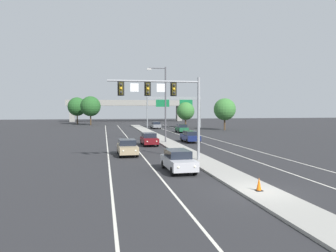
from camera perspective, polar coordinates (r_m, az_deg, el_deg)
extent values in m
plane|color=#28282B|center=(18.98, 15.81, -11.20)|extent=(260.00, 260.00, 0.00)
cube|color=#9E9B93|center=(35.68, 2.56, -4.29)|extent=(2.40, 110.00, 0.15)
cube|color=silver|center=(41.80, -6.02, -3.32)|extent=(0.14, 100.00, 0.01)
cube|color=silver|center=(43.65, 6.38, -3.05)|extent=(0.14, 100.00, 0.01)
cube|color=silver|center=(41.64, -10.55, -3.38)|extent=(0.14, 100.00, 0.01)
cube|color=silver|center=(44.75, 10.42, -2.93)|extent=(0.14, 100.00, 0.01)
cylinder|color=gray|center=(28.68, 5.36, 1.27)|extent=(0.24, 0.24, 7.20)
cylinder|color=gray|center=(27.90, -2.42, 7.81)|extent=(7.84, 0.16, 0.16)
cube|color=black|center=(28.20, 0.96, 6.44)|extent=(0.56, 0.06, 1.20)
cube|color=#38330F|center=(28.16, 0.98, 6.45)|extent=(0.32, 0.32, 1.00)
sphere|color=#282828|center=(28.01, 1.05, 7.12)|extent=(0.22, 0.22, 0.22)
sphere|color=#F2A819|center=(27.99, 1.05, 6.47)|extent=(0.22, 0.22, 0.22)
sphere|color=#282828|center=(27.98, 1.05, 5.81)|extent=(0.22, 0.22, 0.22)
cube|color=black|center=(27.81, -3.58, 6.48)|extent=(0.56, 0.06, 1.20)
cube|color=#38330F|center=(27.78, -3.57, 6.49)|extent=(0.32, 0.32, 1.00)
sphere|color=#282828|center=(27.63, -3.53, 7.17)|extent=(0.22, 0.22, 0.22)
sphere|color=#F2A819|center=(27.61, -3.52, 6.51)|extent=(0.22, 0.22, 0.22)
sphere|color=#282828|center=(27.59, -3.52, 5.84)|extent=(0.22, 0.22, 0.22)
cube|color=black|center=(27.61, -8.22, 6.48)|extent=(0.56, 0.06, 1.20)
cube|color=#38330F|center=(27.57, -8.22, 6.49)|extent=(0.32, 0.32, 1.00)
sphere|color=#282828|center=(27.42, -8.21, 7.18)|extent=(0.22, 0.22, 0.22)
sphere|color=#F2A819|center=(27.40, -8.20, 6.51)|extent=(0.22, 0.22, 0.22)
sphere|color=#282828|center=(27.38, -8.20, 5.84)|extent=(0.22, 0.22, 0.22)
cube|color=white|center=(27.93, -1.27, 6.68)|extent=(0.70, 0.04, 0.70)
cube|color=white|center=(27.64, -5.88, 6.70)|extent=(0.70, 0.04, 0.70)
cylinder|color=#4C4C51|center=(43.53, -0.44, 3.74)|extent=(0.20, 0.20, 10.00)
cylinder|color=#4C4C51|center=(43.66, -1.88, 10.05)|extent=(2.20, 0.12, 0.12)
cube|color=#B7B7B2|center=(43.48, -3.33, 9.88)|extent=(0.56, 0.28, 0.20)
cube|color=#B7B7BC|center=(24.20, 1.82, -6.38)|extent=(1.92, 4.45, 0.70)
cube|color=black|center=(24.32, 1.69, -4.83)|extent=(1.65, 2.42, 0.56)
sphere|color=#EAE5C6|center=(22.29, 4.69, -7.08)|extent=(0.18, 0.18, 0.18)
sphere|color=#EAE5C6|center=(21.97, 1.80, -7.21)|extent=(0.18, 0.18, 0.18)
cylinder|color=black|center=(23.06, 4.71, -7.74)|extent=(0.24, 0.65, 0.64)
cylinder|color=black|center=(22.64, 0.81, -7.93)|extent=(0.24, 0.65, 0.64)
cylinder|color=black|center=(25.89, 2.70, -6.54)|extent=(0.24, 0.65, 0.64)
cylinder|color=black|center=(25.52, -0.78, -6.68)|extent=(0.24, 0.65, 0.64)
cube|color=tan|center=(32.66, -7.11, -3.94)|extent=(1.88, 4.43, 0.70)
cube|color=black|center=(32.80, -7.15, -2.80)|extent=(1.63, 2.40, 0.56)
sphere|color=#EAE5C6|center=(30.56, -5.67, -4.32)|extent=(0.18, 0.18, 0.18)
sphere|color=#EAE5C6|center=(30.45, -7.83, -4.36)|extent=(0.18, 0.18, 0.18)
cylinder|color=black|center=(31.30, -5.40, -4.88)|extent=(0.23, 0.64, 0.64)
cylinder|color=black|center=(31.16, -8.33, -4.94)|extent=(0.23, 0.64, 0.64)
cylinder|color=black|center=(34.26, -5.99, -4.19)|extent=(0.23, 0.64, 0.64)
cylinder|color=black|center=(34.13, -8.67, -4.24)|extent=(0.23, 0.64, 0.64)
cube|color=#5B0F14|center=(41.14, -3.30, -2.48)|extent=(1.85, 4.42, 0.70)
cube|color=black|center=(41.30, -3.35, -1.58)|extent=(1.61, 2.39, 0.56)
sphere|color=#EAE5C6|center=(39.08, -1.99, -2.69)|extent=(0.18, 0.18, 0.18)
sphere|color=#EAE5C6|center=(38.90, -3.67, -2.72)|extent=(0.18, 0.18, 0.18)
cylinder|color=black|center=(39.83, -1.84, -3.16)|extent=(0.23, 0.64, 0.64)
cylinder|color=black|center=(39.59, -4.12, -3.21)|extent=(0.23, 0.64, 0.64)
cylinder|color=black|center=(42.77, -2.53, -2.73)|extent=(0.23, 0.64, 0.64)
cylinder|color=black|center=(42.54, -4.66, -2.77)|extent=(0.23, 0.64, 0.64)
cube|color=#141E4C|center=(45.02, 3.88, -2.00)|extent=(1.88, 4.43, 0.70)
cube|color=black|center=(44.76, 3.96, -1.22)|extent=(1.63, 2.41, 0.56)
sphere|color=#EAE5C6|center=(46.96, 2.46, -1.72)|extent=(0.18, 0.18, 0.18)
sphere|color=#EAE5C6|center=(47.27, 3.82, -1.70)|extent=(0.18, 0.18, 0.18)
cylinder|color=black|center=(46.29, 2.41, -2.29)|extent=(0.23, 0.64, 0.64)
cylinder|color=black|center=(46.71, 4.31, -2.25)|extent=(0.23, 0.64, 0.64)
cylinder|color=black|center=(43.40, 3.41, -2.65)|extent=(0.23, 0.64, 0.64)
cylinder|color=black|center=(43.86, 5.43, -2.60)|extent=(0.23, 0.64, 0.64)
cube|color=#195633|center=(63.24, 2.40, -0.53)|extent=(1.88, 4.43, 0.70)
cube|color=black|center=(62.99, 2.44, 0.03)|extent=(1.63, 2.40, 0.56)
sphere|color=#EAE5C6|center=(65.24, 1.49, -0.38)|extent=(0.18, 0.18, 0.18)
sphere|color=#EAE5C6|center=(65.49, 2.48, -0.37)|extent=(0.18, 0.18, 0.18)
cylinder|color=black|center=(64.56, 1.42, -0.77)|extent=(0.23, 0.64, 0.64)
cylinder|color=black|center=(64.90, 2.80, -0.75)|extent=(0.23, 0.64, 0.64)
cylinder|color=black|center=(61.63, 1.98, -0.95)|extent=(0.23, 0.64, 0.64)
cylinder|color=black|center=(61.99, 3.42, -0.93)|extent=(0.23, 0.64, 0.64)
cube|color=slate|center=(75.57, -2.18, 0.06)|extent=(1.91, 4.44, 0.70)
cube|color=black|center=(75.32, -2.15, 0.53)|extent=(1.64, 2.42, 0.56)
sphere|color=#EAE5C6|center=(77.61, -2.89, 0.17)|extent=(0.18, 0.18, 0.18)
sphere|color=#EAE5C6|center=(77.81, -2.05, 0.18)|extent=(0.18, 0.18, 0.18)
cylinder|color=black|center=(76.92, -2.96, -0.15)|extent=(0.24, 0.65, 0.64)
cylinder|color=black|center=(77.21, -1.79, -0.14)|extent=(0.24, 0.65, 0.64)
cylinder|color=black|center=(73.97, -2.57, -0.28)|extent=(0.24, 0.65, 0.64)
cylinder|color=black|center=(74.27, -1.36, -0.27)|extent=(0.24, 0.65, 0.64)
cube|color=black|center=(18.83, 15.57, -10.78)|extent=(0.36, 0.36, 0.04)
cone|color=orange|center=(18.75, 15.58, -9.68)|extent=(0.28, 0.28, 0.70)
cylinder|color=gray|center=(77.13, -3.63, 2.40)|extent=(0.28, 0.28, 7.50)
cylinder|color=gray|center=(79.88, 5.66, 2.42)|extent=(0.28, 0.28, 7.50)
cube|color=gray|center=(78.28, 1.10, 4.87)|extent=(13.00, 0.36, 0.70)
cube|color=#0F6033|center=(77.50, -0.94, 4.00)|extent=(3.20, 0.08, 1.70)
cube|color=#0F6033|center=(78.72, 3.17, 3.98)|extent=(3.20, 0.08, 1.70)
cube|color=gray|center=(119.12, -7.13, 3.80)|extent=(42.40, 6.40, 1.10)
cube|color=gray|center=(116.15, -7.03, 4.31)|extent=(42.40, 0.36, 0.90)
cube|color=gray|center=(119.32, -16.36, 2.07)|extent=(1.80, 2.40, 5.65)
cube|color=gray|center=(121.99, 1.92, 2.22)|extent=(1.80, 2.40, 5.65)
cylinder|color=#4C3823|center=(71.25, 9.85, 0.33)|extent=(0.36, 0.36, 2.59)
sphere|color=#387533|center=(71.17, 9.87, 2.89)|extent=(4.73, 4.73, 4.73)
cylinder|color=#4C3823|center=(93.30, -13.34, 1.07)|extent=(0.36, 0.36, 3.04)
sphere|color=#235623|center=(93.25, -13.37, 3.37)|extent=(5.57, 5.57, 5.57)
cylinder|color=#4C3823|center=(78.46, 3.08, 0.53)|extent=(0.36, 0.36, 2.33)
sphere|color=#387533|center=(78.38, 3.09, 2.62)|extent=(4.26, 4.26, 4.26)
cylinder|color=#4C3823|center=(100.52, -15.55, 1.17)|extent=(0.36, 0.36, 3.01)
sphere|color=#235623|center=(100.48, -15.58, 3.28)|extent=(5.50, 5.50, 5.50)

